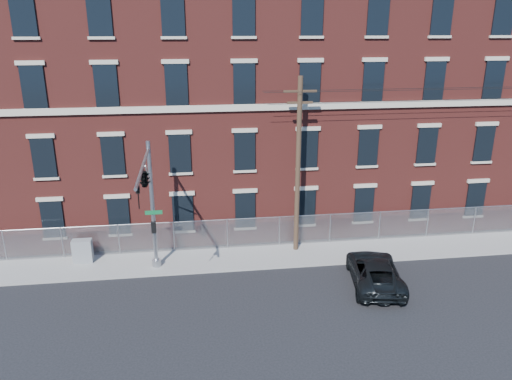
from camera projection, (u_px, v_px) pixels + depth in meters
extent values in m
plane|color=black|center=(279.00, 304.00, 23.35)|extent=(140.00, 140.00, 0.00)
cube|color=#999691|center=(460.00, 245.00, 29.52)|extent=(65.00, 3.00, 0.12)
cube|color=maroon|center=(410.00, 92.00, 35.42)|extent=(55.00, 14.00, 16.00)
cube|color=#B8AD99|center=(461.00, 103.00, 28.67)|extent=(55.00, 0.18, 0.35)
cube|color=black|center=(53.00, 219.00, 27.68)|extent=(1.20, 0.10, 2.20)
cube|color=black|center=(44.00, 158.00, 26.52)|extent=(1.20, 0.10, 2.20)
cube|color=black|center=(33.00, 87.00, 25.30)|extent=(1.20, 0.10, 2.20)
cube|color=black|center=(23.00, 13.00, 24.14)|extent=(1.20, 0.10, 2.20)
cube|color=black|center=(119.00, 216.00, 28.14)|extent=(1.20, 0.10, 2.20)
cube|color=black|center=(113.00, 156.00, 26.98)|extent=(1.20, 0.10, 2.20)
cube|color=black|center=(106.00, 86.00, 25.76)|extent=(1.20, 0.10, 2.20)
cube|color=black|center=(99.00, 13.00, 24.60)|extent=(1.20, 0.10, 2.20)
cube|color=black|center=(183.00, 213.00, 28.59)|extent=(1.20, 0.10, 2.20)
cube|color=black|center=(180.00, 153.00, 27.44)|extent=(1.20, 0.10, 2.20)
cube|color=black|center=(176.00, 85.00, 26.22)|extent=(1.20, 0.10, 2.20)
cube|color=black|center=(173.00, 14.00, 25.06)|extent=(1.20, 0.10, 2.20)
cube|color=black|center=(245.00, 210.00, 29.05)|extent=(1.20, 0.10, 2.20)
cube|color=black|center=(245.00, 151.00, 27.89)|extent=(1.20, 0.10, 2.20)
cube|color=black|center=(244.00, 84.00, 26.67)|extent=(1.20, 0.10, 2.20)
cube|color=black|center=(244.00, 14.00, 25.52)|extent=(1.20, 0.10, 2.20)
cube|color=black|center=(305.00, 207.00, 29.51)|extent=(1.20, 0.10, 2.20)
cube|color=black|center=(307.00, 149.00, 28.35)|extent=(1.20, 0.10, 2.20)
cube|color=black|center=(310.00, 83.00, 27.13)|extent=(1.20, 0.10, 2.20)
cube|color=black|center=(312.00, 14.00, 25.97)|extent=(1.20, 0.10, 2.20)
cube|color=black|center=(364.00, 204.00, 29.97)|extent=(1.20, 0.10, 2.20)
cube|color=black|center=(368.00, 147.00, 28.81)|extent=(1.20, 0.10, 2.20)
cube|color=black|center=(373.00, 82.00, 27.59)|extent=(1.20, 0.10, 2.20)
cube|color=black|center=(378.00, 14.00, 26.43)|extent=(1.20, 0.10, 2.20)
cube|color=black|center=(420.00, 202.00, 30.42)|extent=(1.20, 0.10, 2.20)
cube|color=black|center=(427.00, 145.00, 29.27)|extent=(1.20, 0.10, 2.20)
cube|color=black|center=(434.00, 81.00, 28.05)|extent=(1.20, 0.10, 2.20)
cube|color=black|center=(442.00, 14.00, 26.89)|extent=(1.20, 0.10, 2.20)
cube|color=black|center=(475.00, 199.00, 30.88)|extent=(1.20, 0.10, 2.20)
cube|color=black|center=(484.00, 144.00, 29.72)|extent=(1.20, 0.10, 2.20)
cube|color=black|center=(494.00, 80.00, 28.50)|extent=(1.20, 0.10, 2.20)
cube|color=black|center=(504.00, 15.00, 27.35)|extent=(1.20, 0.10, 2.20)
cube|color=#A5A8AD|center=(451.00, 222.00, 30.43)|extent=(59.00, 0.02, 1.80)
cylinder|color=#9EA0A5|center=(453.00, 208.00, 30.14)|extent=(59.00, 0.04, 0.04)
cylinder|color=#9EA0A5|center=(4.00, 246.00, 27.14)|extent=(0.06, 0.06, 1.85)
cylinder|color=#9EA0A5|center=(62.00, 243.00, 27.53)|extent=(0.06, 0.06, 1.85)
cylinder|color=#9EA0A5|center=(119.00, 239.00, 27.91)|extent=(0.06, 0.06, 1.85)
cylinder|color=#9EA0A5|center=(174.00, 237.00, 28.30)|extent=(0.06, 0.06, 1.85)
cylinder|color=#9EA0A5|center=(227.00, 234.00, 28.69)|extent=(0.06, 0.06, 1.85)
cylinder|color=#9EA0A5|center=(279.00, 231.00, 29.08)|extent=(0.06, 0.06, 1.85)
cylinder|color=#9EA0A5|center=(330.00, 228.00, 29.46)|extent=(0.06, 0.06, 1.85)
cylinder|color=#9EA0A5|center=(379.00, 226.00, 29.85)|extent=(0.06, 0.06, 1.85)
cylinder|color=#9EA0A5|center=(427.00, 223.00, 30.24)|extent=(0.06, 0.06, 1.85)
cylinder|color=#9EA0A5|center=(474.00, 220.00, 30.62)|extent=(0.06, 0.06, 1.85)
cylinder|color=#9EA0A5|center=(153.00, 206.00, 25.66)|extent=(0.22, 0.22, 7.00)
cylinder|color=#9EA0A5|center=(157.00, 263.00, 26.72)|extent=(0.50, 0.50, 0.40)
cylinder|color=#9EA0A5|center=(143.00, 166.00, 21.61)|extent=(0.14, 6.50, 0.14)
cylinder|color=#9EA0A5|center=(148.00, 175.00, 23.86)|extent=(0.08, 2.18, 1.56)
cube|color=#0C592D|center=(154.00, 212.00, 25.62)|extent=(0.90, 0.03, 0.22)
cube|color=black|center=(154.00, 227.00, 25.78)|extent=(0.25, 0.25, 0.60)
imported|color=black|center=(138.00, 197.00, 19.40)|extent=(0.16, 0.20, 1.00)
imported|color=black|center=(144.00, 177.00, 22.03)|extent=(0.53, 2.48, 1.00)
cylinder|color=#402F20|center=(298.00, 167.00, 27.21)|extent=(0.28, 0.28, 10.00)
cube|color=#402F20|center=(300.00, 91.00, 25.86)|extent=(1.80, 0.12, 0.12)
cube|color=#402F20|center=(300.00, 103.00, 26.05)|extent=(1.40, 0.12, 0.12)
imported|color=black|center=(375.00, 271.00, 24.95)|extent=(3.22, 5.51, 1.44)
cube|color=gray|center=(83.00, 251.00, 27.04)|extent=(1.06, 0.53, 1.32)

